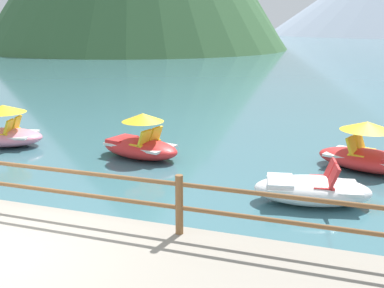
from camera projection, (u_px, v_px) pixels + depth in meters
ground_plane at (302, 61)px, 43.34m from camera, size 200.00×200.00×0.00m
dock_railing at (47, 181)px, 7.94m from camera, size 23.92×0.12×0.95m
pedal_boat_0 at (2, 132)px, 13.96m from camera, size 2.69×1.95×1.23m
pedal_boat_1 at (140, 143)px, 12.74m from camera, size 2.55×1.71×1.23m
pedal_boat_2 at (369, 154)px, 11.69m from camera, size 2.87×2.14×1.21m
pedal_boat_3 at (312, 190)px, 9.55m from camera, size 2.52×1.59×0.88m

